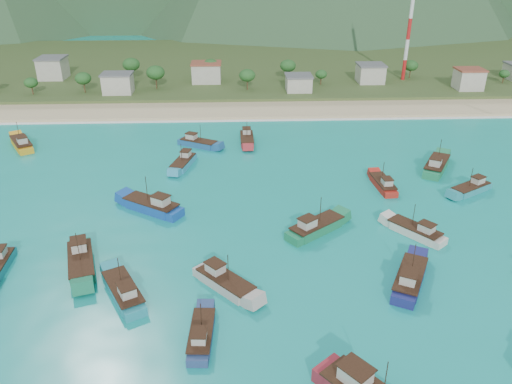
{
  "coord_description": "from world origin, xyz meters",
  "views": [
    {
      "loc": [
        4.58,
        -63.83,
        43.3
      ],
      "look_at": [
        7.98,
        18.0,
        3.0
      ],
      "focal_mm": 35.0,
      "sensor_mm": 36.0,
      "label": 1
    }
  ],
  "objects_px": {
    "boat_10": "(225,283)",
    "boat_17": "(124,292)",
    "boat_11": "(183,163)",
    "radio_tower": "(411,18)",
    "boat_4": "(471,189)",
    "boat_0": "(316,228)",
    "boat_7": "(247,140)",
    "boat_1": "(410,279)",
    "boat_25": "(198,143)",
    "boat_14": "(436,166)",
    "boat_15": "(152,206)",
    "boat_22": "(201,336)",
    "boat_16": "(22,144)",
    "boat_9": "(81,262)",
    "boat_19": "(415,232)",
    "boat_12": "(383,185)"
  },
  "relations": [
    {
      "from": "boat_4",
      "to": "boat_9",
      "type": "height_order",
      "value": "boat_9"
    },
    {
      "from": "radio_tower",
      "to": "boat_9",
      "type": "bearing_deg",
      "value": -127.17
    },
    {
      "from": "boat_1",
      "to": "boat_14",
      "type": "height_order",
      "value": "boat_14"
    },
    {
      "from": "boat_14",
      "to": "boat_15",
      "type": "height_order",
      "value": "boat_15"
    },
    {
      "from": "boat_1",
      "to": "boat_10",
      "type": "bearing_deg",
      "value": -153.15
    },
    {
      "from": "boat_0",
      "to": "boat_4",
      "type": "distance_m",
      "value": 35.61
    },
    {
      "from": "boat_15",
      "to": "boat_17",
      "type": "bearing_deg",
      "value": -147.18
    },
    {
      "from": "boat_7",
      "to": "radio_tower",
      "type": "bearing_deg",
      "value": -135.75
    },
    {
      "from": "boat_19",
      "to": "boat_25",
      "type": "distance_m",
      "value": 58.06
    },
    {
      "from": "boat_11",
      "to": "boat_15",
      "type": "xyz_separation_m",
      "value": [
        -3.81,
        -20.61,
        0.22
      ]
    },
    {
      "from": "boat_7",
      "to": "boat_4",
      "type": "bearing_deg",
      "value": 144.81
    },
    {
      "from": "boat_0",
      "to": "boat_22",
      "type": "xyz_separation_m",
      "value": [
        -17.82,
        -25.0,
        -0.25
      ]
    },
    {
      "from": "boat_9",
      "to": "boat_17",
      "type": "xyz_separation_m",
      "value": [
        7.79,
        -7.46,
        -0.1
      ]
    },
    {
      "from": "boat_1",
      "to": "boat_12",
      "type": "height_order",
      "value": "boat_1"
    },
    {
      "from": "boat_7",
      "to": "boat_22",
      "type": "distance_m",
      "value": 69.05
    },
    {
      "from": "radio_tower",
      "to": "boat_1",
      "type": "height_order",
      "value": "radio_tower"
    },
    {
      "from": "boat_17",
      "to": "boat_11",
      "type": "bearing_deg",
      "value": 56.51
    },
    {
      "from": "boat_0",
      "to": "boat_1",
      "type": "relative_size",
      "value": 0.96
    },
    {
      "from": "boat_9",
      "to": "boat_15",
      "type": "xyz_separation_m",
      "value": [
        8.06,
        17.54,
        0.04
      ]
    },
    {
      "from": "boat_14",
      "to": "boat_17",
      "type": "xyz_separation_m",
      "value": [
        -58.83,
        -41.23,
        -0.14
      ]
    },
    {
      "from": "radio_tower",
      "to": "boat_11",
      "type": "distance_m",
      "value": 101.72
    },
    {
      "from": "boat_0",
      "to": "boat_7",
      "type": "height_order",
      "value": "boat_0"
    },
    {
      "from": "radio_tower",
      "to": "boat_14",
      "type": "relative_size",
      "value": 3.38
    },
    {
      "from": "boat_17",
      "to": "boat_10",
      "type": "bearing_deg",
      "value": -21.52
    },
    {
      "from": "boat_7",
      "to": "boat_10",
      "type": "bearing_deg",
      "value": 84.74
    },
    {
      "from": "boat_11",
      "to": "boat_19",
      "type": "relative_size",
      "value": 1.08
    },
    {
      "from": "boat_16",
      "to": "boat_11",
      "type": "bearing_deg",
      "value": -49.9
    },
    {
      "from": "boat_4",
      "to": "boat_0",
      "type": "bearing_deg",
      "value": 82.26
    },
    {
      "from": "boat_11",
      "to": "radio_tower",
      "type": "bearing_deg",
      "value": -119.94
    },
    {
      "from": "boat_7",
      "to": "boat_25",
      "type": "distance_m",
      "value": 12.02
    },
    {
      "from": "boat_10",
      "to": "boat_15",
      "type": "height_order",
      "value": "boat_15"
    },
    {
      "from": "boat_11",
      "to": "boat_15",
      "type": "bearing_deg",
      "value": 94.6
    },
    {
      "from": "boat_15",
      "to": "boat_14",
      "type": "bearing_deg",
      "value": -41.06
    },
    {
      "from": "boat_10",
      "to": "boat_15",
      "type": "bearing_deg",
      "value": -102.87
    },
    {
      "from": "boat_15",
      "to": "boat_10",
      "type": "bearing_deg",
      "value": -116.47
    },
    {
      "from": "radio_tower",
      "to": "boat_14",
      "type": "xyz_separation_m",
      "value": [
        -15.61,
        -74.67,
        -21.14
      ]
    },
    {
      "from": "boat_12",
      "to": "boat_15",
      "type": "height_order",
      "value": "boat_15"
    },
    {
      "from": "boat_0",
      "to": "boat_15",
      "type": "distance_m",
      "value": 29.95
    },
    {
      "from": "boat_4",
      "to": "boat_9",
      "type": "relative_size",
      "value": 0.81
    },
    {
      "from": "boat_25",
      "to": "boat_11",
      "type": "bearing_deg",
      "value": 17.09
    },
    {
      "from": "boat_19",
      "to": "boat_10",
      "type": "bearing_deg",
      "value": 163.2
    },
    {
      "from": "boat_10",
      "to": "boat_17",
      "type": "distance_m",
      "value": 13.89
    },
    {
      "from": "boat_0",
      "to": "boat_7",
      "type": "xyz_separation_m",
      "value": [
        -10.51,
        43.66,
        -0.12
      ]
    },
    {
      "from": "boat_4",
      "to": "boat_19",
      "type": "distance_m",
      "value": 22.59
    },
    {
      "from": "radio_tower",
      "to": "boat_19",
      "type": "relative_size",
      "value": 4.24
    },
    {
      "from": "boat_1",
      "to": "boat_25",
      "type": "xyz_separation_m",
      "value": [
        -33.53,
        56.48,
        -0.13
      ]
    },
    {
      "from": "boat_10",
      "to": "radio_tower",
      "type": "bearing_deg",
      "value": -160.92
    },
    {
      "from": "boat_1",
      "to": "boat_10",
      "type": "distance_m",
      "value": 26.32
    },
    {
      "from": "boat_1",
      "to": "boat_25",
      "type": "bearing_deg",
      "value": 148.45
    },
    {
      "from": "boat_14",
      "to": "boat_10",
      "type": "bearing_deg",
      "value": -107.41
    }
  ]
}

